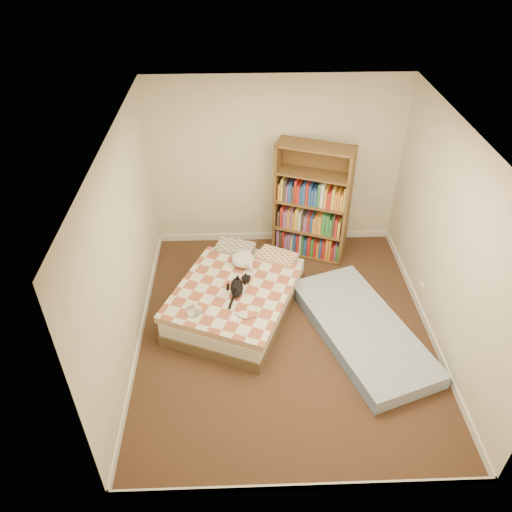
{
  "coord_description": "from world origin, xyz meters",
  "views": [
    {
      "loc": [
        -0.51,
        -4.31,
        4.39
      ],
      "look_at": [
        -0.34,
        0.3,
        0.94
      ],
      "focal_mm": 35.0,
      "sensor_mm": 36.0,
      "label": 1
    }
  ],
  "objects_px": {
    "black_cat": "(237,286)",
    "white_dog": "(243,260)",
    "bookshelf": "(310,217)",
    "floor_mattress": "(362,330)",
    "bed": "(237,295)"
  },
  "relations": [
    {
      "from": "floor_mattress",
      "to": "black_cat",
      "type": "relative_size",
      "value": 3.57
    },
    {
      "from": "bed",
      "to": "floor_mattress",
      "type": "relative_size",
      "value": 1.04
    },
    {
      "from": "bookshelf",
      "to": "floor_mattress",
      "type": "relative_size",
      "value": 0.82
    },
    {
      "from": "bookshelf",
      "to": "black_cat",
      "type": "distance_m",
      "value": 1.7
    },
    {
      "from": "bookshelf",
      "to": "white_dog",
      "type": "xyz_separation_m",
      "value": [
        -0.96,
        -0.84,
        -0.09
      ]
    },
    {
      "from": "floor_mattress",
      "to": "black_cat",
      "type": "bearing_deg",
      "value": 145.41
    },
    {
      "from": "floor_mattress",
      "to": "black_cat",
      "type": "height_order",
      "value": "black_cat"
    },
    {
      "from": "bookshelf",
      "to": "floor_mattress",
      "type": "distance_m",
      "value": 1.86
    },
    {
      "from": "white_dog",
      "to": "bed",
      "type": "bearing_deg",
      "value": -90.89
    },
    {
      "from": "bed",
      "to": "floor_mattress",
      "type": "bearing_deg",
      "value": 2.52
    },
    {
      "from": "bed",
      "to": "black_cat",
      "type": "height_order",
      "value": "black_cat"
    },
    {
      "from": "black_cat",
      "to": "white_dog",
      "type": "distance_m",
      "value": 0.5
    },
    {
      "from": "bookshelf",
      "to": "floor_mattress",
      "type": "height_order",
      "value": "bookshelf"
    },
    {
      "from": "floor_mattress",
      "to": "white_dog",
      "type": "bearing_deg",
      "value": 127.95
    },
    {
      "from": "bookshelf",
      "to": "white_dog",
      "type": "bearing_deg",
      "value": -117.62
    }
  ]
}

